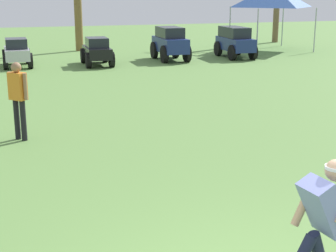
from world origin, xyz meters
The scene contains 6 objects.
frisbee_thrower centered at (0.54, 0.04, 0.79)m, with size 1.14×0.47×1.40m.
teammate_near_sideline centered at (-1.97, 6.60, 0.94)m, with size 0.38×0.42×1.56m.
parked_car_slot_b centered at (-1.70, 17.26, 0.56)m, with size 1.09×2.21×1.10m.
parked_car_slot_c centered at (1.36, 16.68, 0.56)m, with size 1.13×2.22×1.10m.
parked_car_slot_d centered at (4.60, 17.22, 0.74)m, with size 1.18×2.36×1.40m.
parked_car_slot_e centered at (7.61, 17.20, 0.72)m, with size 1.22×2.43×1.34m.
Camera 1 is at (-2.18, -3.74, 2.91)m, focal length 55.00 mm.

